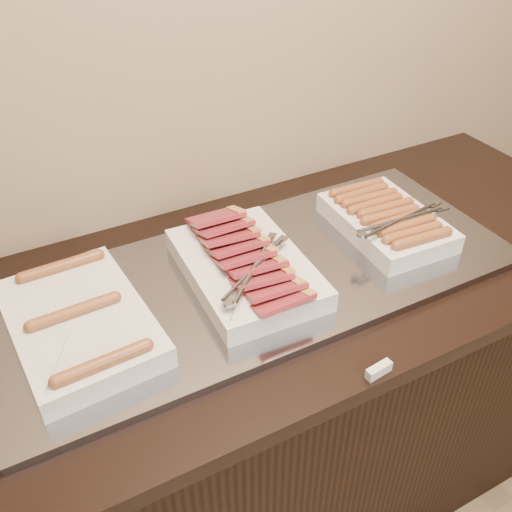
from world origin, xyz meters
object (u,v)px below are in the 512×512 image
Objects in this scene: dish_left at (79,322)px; dish_right at (387,220)px; dish_center at (246,266)px; counter at (249,408)px; warming_tray at (258,276)px.

dish_right reaches higher than dish_left.
dish_center is (0.37, -0.00, 0.01)m from dish_left.
counter is 5.24× the size of dish_left.
dish_center is at bearing -177.79° from dish_right.
dish_right is at bearing -0.72° from warming_tray.
dish_center is (-0.01, -0.00, 0.50)m from counter.
dish_left is 0.99× the size of dish_center.
counter is at bearing 180.00° from warming_tray.
dish_center reaches higher than dish_right.
counter is at bearing -3.88° from dish_left.
counter is at bearing -178.32° from dish_right.
warming_tray is at bearing 8.74° from dish_center.
warming_tray is at bearing -3.88° from dish_left.
dish_center is 1.21× the size of dish_right.
dish_left reaches higher than counter.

